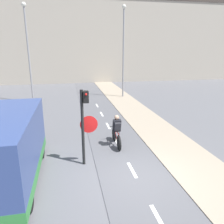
{
  "coord_description": "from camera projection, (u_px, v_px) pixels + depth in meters",
  "views": [
    {
      "loc": [
        -2.15,
        -6.44,
        4.33
      ],
      "look_at": [
        0.0,
        4.33,
        1.2
      ],
      "focal_mm": 35.0,
      "sensor_mm": 36.0,
      "label": 1
    }
  ],
  "objects": [
    {
      "name": "sidewalk_strip",
      "position": [
        200.0,
        170.0,
        8.12
      ],
      "size": [
        2.4,
        60.0,
        0.05
      ],
      "color": "gray",
      "rests_on": "ground_plane"
    },
    {
      "name": "street_lamp_sidewalk",
      "position": [
        123.0,
        44.0,
        19.55
      ],
      "size": [
        0.36,
        0.36,
        8.09
      ],
      "color": "gray",
      "rests_on": "ground_plane"
    },
    {
      "name": "ground_plane",
      "position": [
        136.0,
        178.0,
        7.66
      ],
      "size": [
        120.0,
        120.0,
        0.0
      ],
      "primitive_type": "plane",
      "color": "#5B5B60"
    },
    {
      "name": "van",
      "position": [
        6.0,
        150.0,
        7.15
      ],
      "size": [
        1.95,
        4.92,
        2.35
      ],
      "color": "#334784",
      "rests_on": "ground_plane"
    },
    {
      "name": "cyclist_near",
      "position": [
        117.0,
        131.0,
        10.06
      ],
      "size": [
        0.46,
        1.74,
        1.49
      ],
      "color": "black",
      "rests_on": "ground_plane"
    },
    {
      "name": "street_lamp_far",
      "position": [
        28.0,
        45.0,
        17.52
      ],
      "size": [
        0.36,
        0.36,
        7.87
      ],
      "color": "gray",
      "rests_on": "ground_plane"
    },
    {
      "name": "bike_lane",
      "position": [
        136.0,
        178.0,
        7.66
      ],
      "size": [
        2.59,
        60.0,
        0.02
      ],
      "color": "#56565B",
      "rests_on": "ground_plane"
    },
    {
      "name": "building_row_background",
      "position": [
        82.0,
        41.0,
        30.5
      ],
      "size": [
        60.0,
        5.2,
        11.18
      ],
      "color": "#B2A899",
      "rests_on": "ground_plane"
    },
    {
      "name": "traffic_light_pole",
      "position": [
        85.0,
        119.0,
        8.12
      ],
      "size": [
        0.67,
        0.26,
        2.96
      ],
      "color": "black",
      "rests_on": "ground_plane"
    }
  ]
}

